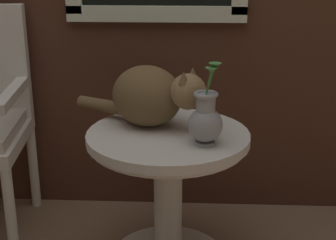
% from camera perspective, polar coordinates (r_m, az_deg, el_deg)
% --- Properties ---
extents(wicker_side_table, '(0.62, 0.62, 0.57)m').
position_cam_1_polar(wicker_side_table, '(1.98, -0.00, -6.15)').
color(wicker_side_table, silver).
rests_on(wicker_side_table, ground_plane).
extents(cat, '(0.53, 0.33, 0.24)m').
position_cam_1_polar(cat, '(1.95, -1.94, 2.76)').
color(cat, brown).
rests_on(cat, wicker_side_table).
extents(pewter_vase_with_ivy, '(0.12, 0.12, 0.29)m').
position_cam_1_polar(pewter_vase_with_ivy, '(1.78, 4.24, 0.06)').
color(pewter_vase_with_ivy, '#99999E').
rests_on(pewter_vase_with_ivy, wicker_side_table).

